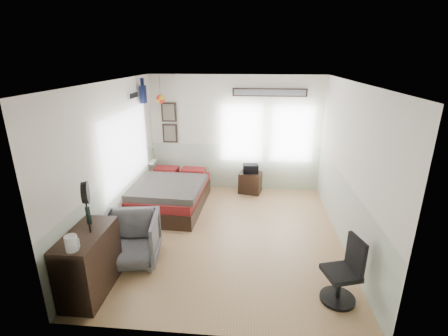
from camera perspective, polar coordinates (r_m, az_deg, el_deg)
The scene contains 12 objects.
ground_plane at distance 6.03m, azimuth 0.62°, elevation -11.72°, with size 4.00×4.50×0.01m, color #AE7F55.
room_shell at distance 5.57m, azimuth 0.03°, elevation 3.77°, with size 4.02×4.52×2.71m.
wall_decor at distance 7.34m, azimuth -6.86°, elevation 11.27°, with size 3.55×1.32×1.44m.
bed at distance 6.99m, azimuth -9.40°, elevation -4.59°, with size 1.49×2.01×0.62m.
dresser at distance 4.90m, azimuth -22.57°, elevation -15.08°, with size 0.48×1.00×0.90m, color black.
armchair at distance 5.35m, azimuth -16.11°, elevation -11.99°, with size 0.83×0.85×0.78m, color #474851.
nightstand at distance 7.71m, azimuth 4.64°, elevation -2.56°, with size 0.49×0.39×0.49m, color black.
task_chair at distance 4.71m, azimuth 20.35°, elevation -17.35°, with size 0.51×0.51×0.92m.
kettle at distance 4.31m, azimuth -25.24°, elevation -11.88°, with size 0.17×0.15×0.19m.
bottle at distance 4.84m, azimuth -22.75°, elevation -7.70°, with size 0.06×0.06×0.25m, color black.
stand_fan at distance 4.43m, azimuth -23.21°, elevation -4.16°, with size 0.18×0.28×0.71m.
black_bag at distance 7.58m, azimuth 4.71°, elevation -0.11°, with size 0.35×0.23×0.20m, color black.
Camera 1 is at (0.40, -5.16, 3.09)m, focal length 26.00 mm.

